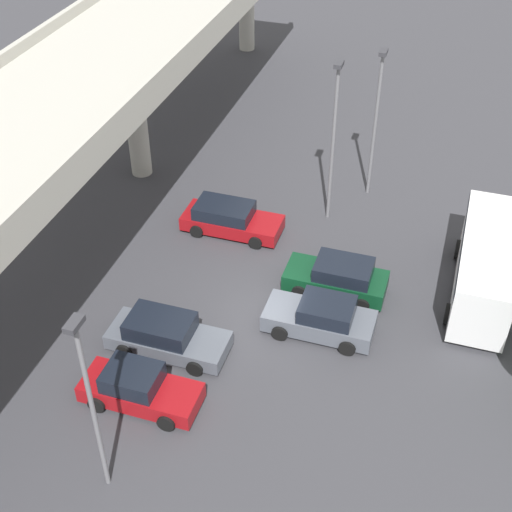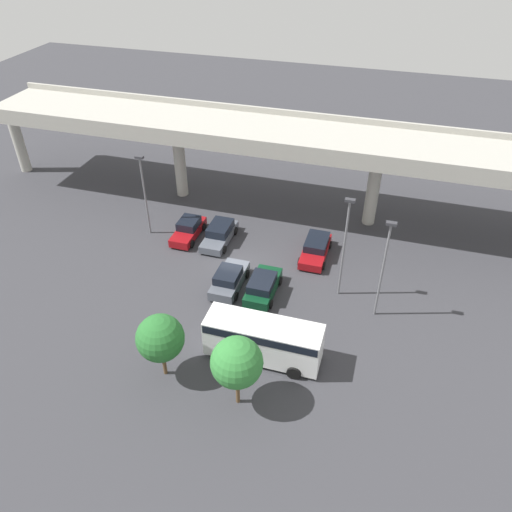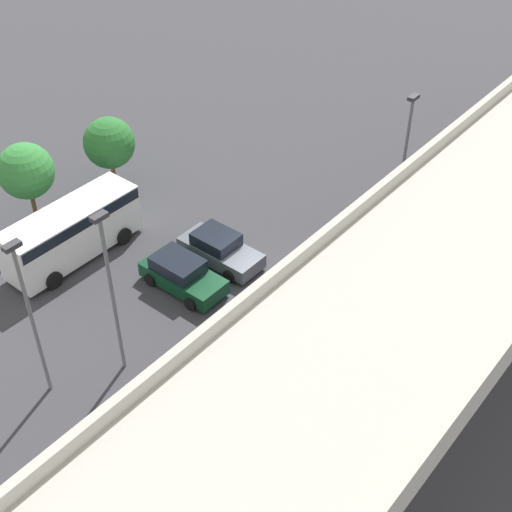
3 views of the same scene
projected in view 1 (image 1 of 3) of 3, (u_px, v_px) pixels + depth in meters
ground_plane at (269, 320)px, 30.34m from camera, size 119.37×119.37×0.00m
highway_overpass at (26, 136)px, 28.37m from camera, size 56.83×7.68×8.43m
parked_car_0 at (139, 388)px, 26.42m from camera, size 2.03×4.50×1.60m
parked_car_1 at (166, 335)px, 28.59m from camera, size 2.19×4.88×1.56m
parked_car_2 at (321, 318)px, 29.35m from camera, size 2.16×4.55×1.63m
parked_car_3 at (338, 278)px, 31.35m from camera, size 2.17×4.47×1.63m
parked_car_4 at (230, 219)px, 34.99m from camera, size 2.20×4.88×1.48m
shuttle_bus at (486, 263)px, 30.63m from camera, size 7.55×2.61×2.93m
lamp_post_near_aisle at (376, 114)px, 35.29m from camera, size 0.70×0.35×7.90m
lamp_post_mid_lot at (334, 132)px, 33.38m from camera, size 0.70×0.35×8.28m
lamp_post_by_overpass at (90, 395)px, 21.38m from camera, size 0.70×0.35×7.47m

